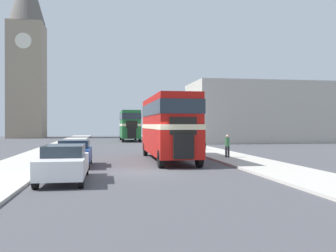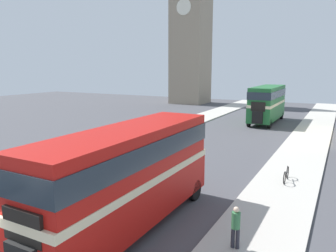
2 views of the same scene
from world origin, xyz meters
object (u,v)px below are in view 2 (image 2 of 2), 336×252
object	(u,v)px
bus_distant	(267,101)
bicycle_on_pavement	(286,175)
double_decker_bus	(129,171)
church_tower	(191,13)
pedestrian_walking	(236,225)

from	to	relation	value
bus_distant	bicycle_on_pavement	bearing A→B (deg)	-75.33
double_decker_bus	church_tower	bearing A→B (deg)	111.64
bicycle_on_pavement	church_tower	size ratio (longest dim) A/B	0.06
double_decker_bus	pedestrian_walking	xyz separation A→B (m)	(4.21, 0.46, -1.47)
pedestrian_walking	bicycle_on_pavement	bearing A→B (deg)	86.72
bus_distant	bicycle_on_pavement	distance (m)	21.39
bicycle_on_pavement	double_decker_bus	bearing A→B (deg)	-118.47
double_decker_bus	bus_distant	distance (m)	29.24
double_decker_bus	church_tower	xyz separation A→B (m)	(-17.77, 44.80, 13.43)
church_tower	bus_distant	bearing A→B (deg)	-42.39
pedestrian_walking	bicycle_on_pavement	world-z (taller)	pedestrian_walking
bicycle_on_pavement	church_tower	bearing A→B (deg)	121.83
bus_distant	bicycle_on_pavement	size ratio (longest dim) A/B	5.38
pedestrian_walking	bicycle_on_pavement	xyz separation A→B (m)	(0.47, 8.17, -0.52)
bus_distant	double_decker_bus	bearing A→B (deg)	-88.60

